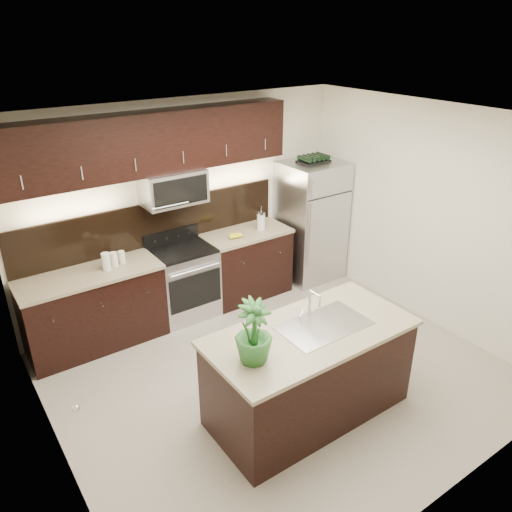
# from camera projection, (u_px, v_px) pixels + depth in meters

# --- Properties ---
(ground) EXTENTS (4.50, 4.50, 0.00)m
(ground) POSITION_uv_depth(u_px,v_px,m) (279.00, 373.00, 5.46)
(ground) COLOR gray
(ground) RESTS_ON ground
(room_walls) EXTENTS (4.52, 4.02, 2.71)m
(room_walls) POSITION_uv_depth(u_px,v_px,m) (275.00, 234.00, 4.66)
(room_walls) COLOR beige
(room_walls) RESTS_ON ground
(counter_run) EXTENTS (3.51, 0.65, 0.94)m
(counter_run) POSITION_uv_depth(u_px,v_px,m) (169.00, 286.00, 6.28)
(counter_run) COLOR black
(counter_run) RESTS_ON ground
(upper_fixtures) EXTENTS (3.49, 0.40, 1.66)m
(upper_fixtures) POSITION_uv_depth(u_px,v_px,m) (155.00, 152.00, 5.70)
(upper_fixtures) COLOR black
(upper_fixtures) RESTS_ON counter_run
(island) EXTENTS (1.96, 0.96, 0.94)m
(island) POSITION_uv_depth(u_px,v_px,m) (309.00, 372.00, 4.74)
(island) COLOR black
(island) RESTS_ON ground
(sink_faucet) EXTENTS (0.84, 0.50, 0.28)m
(sink_faucet) POSITION_uv_depth(u_px,v_px,m) (323.00, 323.00, 4.62)
(sink_faucet) COLOR silver
(sink_faucet) RESTS_ON island
(refrigerator) EXTENTS (0.84, 0.76, 1.74)m
(refrigerator) POSITION_uv_depth(u_px,v_px,m) (310.00, 221.00, 7.24)
(refrigerator) COLOR #B2B2B7
(refrigerator) RESTS_ON ground
(wine_rack) EXTENTS (0.43, 0.27, 0.10)m
(wine_rack) POSITION_uv_depth(u_px,v_px,m) (314.00, 159.00, 6.85)
(wine_rack) COLOR black
(wine_rack) RESTS_ON refrigerator
(plant) EXTENTS (0.38, 0.38, 0.55)m
(plant) POSITION_uv_depth(u_px,v_px,m) (254.00, 332.00, 4.03)
(plant) COLOR #265D25
(plant) RESTS_ON island
(canisters) EXTENTS (0.30, 0.17, 0.21)m
(canisters) POSITION_uv_depth(u_px,v_px,m) (112.00, 260.00, 5.68)
(canisters) COLOR silver
(canisters) RESTS_ON counter_run
(french_press) EXTENTS (0.11, 0.11, 0.33)m
(french_press) POSITION_uv_depth(u_px,v_px,m) (261.00, 221.00, 6.71)
(french_press) COLOR silver
(french_press) RESTS_ON counter_run
(bananas) EXTENTS (0.21, 0.17, 0.06)m
(bananas) POSITION_uv_depth(u_px,v_px,m) (231.00, 236.00, 6.47)
(bananas) COLOR gold
(bananas) RESTS_ON counter_run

